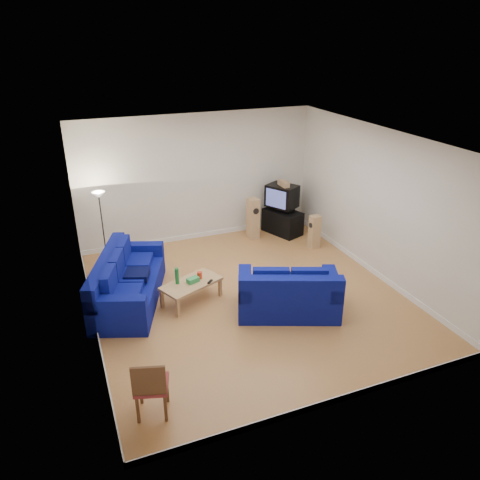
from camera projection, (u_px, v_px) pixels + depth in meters
name	position (u px, v px, depth m)	size (l,w,h in m)	color
room	(248.00, 227.00, 8.91)	(6.01, 6.51, 3.21)	#975D2E
sofa_three_seat	(126.00, 285.00, 9.25)	(1.88, 2.72, 0.97)	navy
sofa_loveseat	(288.00, 296.00, 8.86)	(2.16, 1.70, 0.95)	navy
coffee_table	(191.00, 285.00, 9.22)	(1.33, 1.03, 0.43)	tan
bottle	(177.00, 276.00, 9.09)	(0.08, 0.08, 0.33)	#197233
tissue_box	(193.00, 280.00, 9.18)	(0.24, 0.13, 0.10)	green
red_canister	(200.00, 275.00, 9.32)	(0.10, 0.10, 0.14)	red
remote	(210.00, 282.00, 9.21)	(0.16, 0.05, 0.02)	black
tv_stand	(282.00, 222.00, 12.43)	(1.02, 0.57, 0.62)	black
av_receiver	(284.00, 208.00, 12.32)	(0.47, 0.39, 0.11)	black
television	(282.00, 196.00, 12.17)	(0.85, 0.92, 0.58)	black
centre_speaker	(284.00, 183.00, 11.97)	(0.39, 0.15, 0.14)	tan
speaker_left	(253.00, 218.00, 12.04)	(0.27, 0.34, 1.07)	tan
speaker_right	(315.00, 232.00, 11.53)	(0.28, 0.22, 0.84)	tan
floor_lamp	(100.00, 205.00, 10.42)	(0.29, 0.29, 1.71)	black
dining_chair	(151.00, 385.00, 6.38)	(0.57, 0.57, 0.96)	brown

